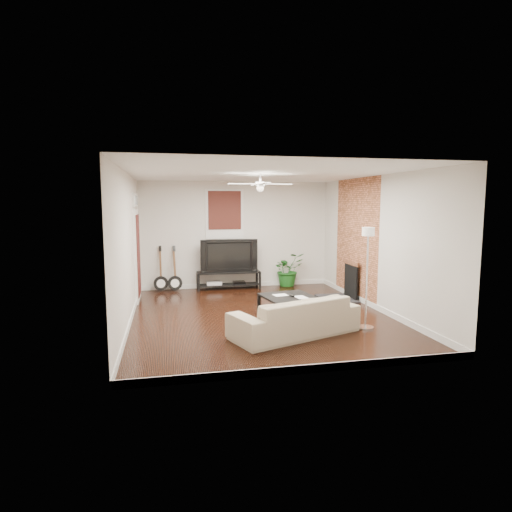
# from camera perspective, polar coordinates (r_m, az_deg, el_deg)

# --- Properties ---
(room) EXTENTS (5.01, 6.01, 2.81)m
(room) POSITION_cam_1_polar(r_m,az_deg,el_deg) (8.34, 0.56, 1.37)
(room) COLOR black
(room) RESTS_ON ground
(brick_accent) EXTENTS (0.02, 2.20, 2.80)m
(brick_accent) POSITION_cam_1_polar(r_m,az_deg,el_deg) (10.09, 13.26, 2.18)
(brick_accent) COLOR brown
(brick_accent) RESTS_ON floor
(fireplace) EXTENTS (0.80, 1.10, 0.92)m
(fireplace) POSITION_cam_1_polar(r_m,az_deg,el_deg) (10.09, 11.62, -3.16)
(fireplace) COLOR black
(fireplace) RESTS_ON floor
(window_back) EXTENTS (1.00, 0.06, 1.30)m
(window_back) POSITION_cam_1_polar(r_m,az_deg,el_deg) (11.18, -4.23, 5.63)
(window_back) COLOR #3F1C11
(window_back) RESTS_ON wall_back
(door_left) EXTENTS (0.08, 1.00, 2.50)m
(door_left) POSITION_cam_1_polar(r_m,az_deg,el_deg) (10.07, -15.64, 1.24)
(door_left) COLOR white
(door_left) RESTS_ON wall_left
(tv_stand) EXTENTS (1.65, 0.44, 0.46)m
(tv_stand) POSITION_cam_1_polar(r_m,az_deg,el_deg) (11.17, -3.69, -3.24)
(tv_stand) COLOR black
(tv_stand) RESTS_ON floor
(tv) EXTENTS (1.48, 0.19, 0.85)m
(tv) POSITION_cam_1_polar(r_m,az_deg,el_deg) (11.09, -3.73, 0.11)
(tv) COLOR black
(tv) RESTS_ON tv_stand
(coffee_table) EXTENTS (1.12, 1.12, 0.41)m
(coffee_table) POSITION_cam_1_polar(r_m,az_deg,el_deg) (8.51, 4.41, -6.71)
(coffee_table) COLOR black
(coffee_table) RESTS_ON floor
(sofa) EXTENTS (2.40, 1.59, 0.65)m
(sofa) POSITION_cam_1_polar(r_m,az_deg,el_deg) (7.31, 5.25, -8.03)
(sofa) COLOR tan
(sofa) RESTS_ON floor
(floor_lamp) EXTENTS (0.39, 0.39, 1.82)m
(floor_lamp) POSITION_cam_1_polar(r_m,az_deg,el_deg) (7.77, 14.65, -2.91)
(floor_lamp) COLOR silver
(floor_lamp) RESTS_ON floor
(potted_plant) EXTENTS (0.95, 0.87, 0.91)m
(potted_plant) POSITION_cam_1_polar(r_m,az_deg,el_deg) (11.51, 4.32, -1.80)
(potted_plant) COLOR #1B601D
(potted_plant) RESTS_ON floor
(guitar_left) EXTENTS (0.38, 0.27, 1.18)m
(guitar_left) POSITION_cam_1_polar(r_m,az_deg,el_deg) (10.98, -12.70, -1.68)
(guitar_left) COLOR black
(guitar_left) RESTS_ON floor
(guitar_right) EXTENTS (0.40, 0.31, 1.18)m
(guitar_right) POSITION_cam_1_polar(r_m,az_deg,el_deg) (10.95, -10.87, -1.66)
(guitar_right) COLOR black
(guitar_right) RESTS_ON floor
(ceiling_fan) EXTENTS (1.24, 1.24, 0.32)m
(ceiling_fan) POSITION_cam_1_polar(r_m,az_deg,el_deg) (8.31, 0.57, 9.64)
(ceiling_fan) COLOR white
(ceiling_fan) RESTS_ON ceiling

